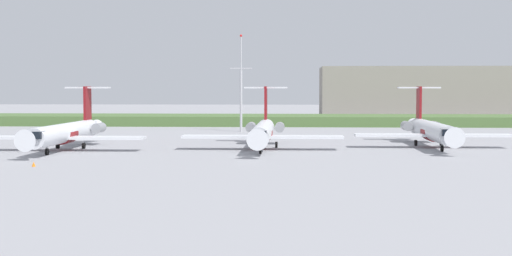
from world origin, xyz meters
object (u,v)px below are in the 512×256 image
regional_jet_second (66,132)px  safety_cone_rear_marker (34,164)px  regional_jet_third (263,131)px  antenna_mast (241,91)px  regional_jet_fourth (431,130)px

regional_jet_second → safety_cone_rear_marker: size_ratio=56.36×
regional_jet_third → antenna_mast: size_ratio=1.60×
antenna_mast → regional_jet_second: bearing=-116.7°
regional_jet_second → regional_jet_fourth: same height
regional_jet_second → regional_jet_third: same height
regional_jet_fourth → antenna_mast: bearing=131.4°
regional_jet_fourth → antenna_mast: (-30.91, 35.09, 5.57)m
regional_jet_second → safety_cone_rear_marker: 21.59m
regional_jet_third → antenna_mast: antenna_mast is taller
regional_jet_third → antenna_mast: (-6.11, 39.75, 5.57)m
regional_jet_third → regional_jet_fourth: same height
regional_jet_third → antenna_mast: 40.60m
regional_jet_third → regional_jet_fourth: bearing=10.6°
safety_cone_rear_marker → regional_jet_third: bearing=44.9°
regional_jet_fourth → safety_cone_rear_marker: regional_jet_fourth is taller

